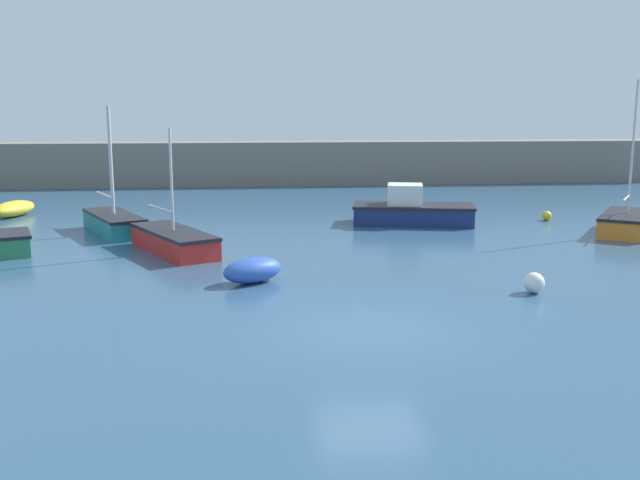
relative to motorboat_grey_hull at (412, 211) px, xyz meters
The scene contains 10 objects.
ground_plane 15.65m from the motorboat_grey_hull, 106.70° to the right, with size 120.00×120.00×0.20m, color #2D5170.
harbor_breakwater 18.02m from the motorboat_grey_hull, 104.45° to the left, with size 50.79×2.91×2.84m, color slate.
motorboat_grey_hull is the anchor object (origin of this frame).
open_tender_yellow 18.70m from the motorboat_grey_hull, 167.13° to the left, with size 1.98×3.12×0.73m.
sailboat_short_mast 11.19m from the motorboat_grey_hull, 151.99° to the right, with size 3.55×4.94×4.40m.
dinghy_near_pier 12.33m from the motorboat_grey_hull, 125.38° to the right, with size 2.13×1.82×0.75m.
sailboat_twin_hulled 12.72m from the motorboat_grey_hull, behind, with size 3.25×4.75×5.14m.
sailboat_tall_mast 8.83m from the motorboat_grey_hull, 21.95° to the right, with size 3.90×4.49×6.17m.
mooring_buoy_white 12.10m from the motorboat_grey_hull, 87.09° to the right, with size 0.58×0.58×0.58m, color white.
mooring_buoy_yellow 6.40m from the motorboat_grey_hull, ahead, with size 0.43×0.43×0.43m, color yellow.
Camera 1 is at (-2.83, -15.57, 5.07)m, focal length 40.00 mm.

